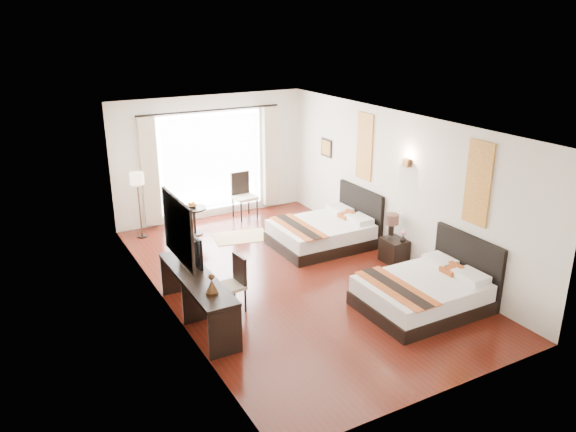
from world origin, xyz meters
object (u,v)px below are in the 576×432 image
vase (403,237)px  side_table (195,221)px  window_chair (244,204)px  television (184,248)px  fruit_bowl (192,206)px  bed_near (426,292)px  console_desk (198,299)px  floor_lamp (137,183)px  table_lamp (392,221)px  desk_chair (231,294)px  nightstand (394,251)px  bed_far (325,232)px

vase → side_table: 4.42m
window_chair → television: bearing=-40.1°
vase → fruit_bowl: bearing=130.3°
window_chair → bed_near: bearing=4.9°
bed_near → window_chair: (-0.74, 5.31, 0.04)m
console_desk → fruit_bowl: bearing=71.4°
bed_near → fruit_bowl: size_ratio=8.73×
floor_lamp → window_chair: 2.58m
table_lamp → window_chair: (-1.44, 3.52, -0.46)m
table_lamp → desk_chair: size_ratio=0.46×
desk_chair → floor_lamp: (-0.41, 3.80, 0.91)m
side_table → television: bearing=-112.1°
nightstand → window_chair: (-1.43, 3.66, 0.09)m
fruit_bowl → console_desk: bearing=-108.6°
bed_far → table_lamp: bearing=-59.3°
bed_far → television: bearing=-161.8°
table_lamp → desk_chair: table_lamp is taller
nightstand → floor_lamp: size_ratio=0.34×
bed_near → side_table: bed_near is taller
bed_far → console_desk: (-3.32, -1.63, 0.09)m
side_table → floor_lamp: bearing=159.2°
table_lamp → vase: bearing=-85.6°
floor_lamp → window_chair: (2.43, 0.08, -0.87)m
side_table → window_chair: window_chair is taller
nightstand → fruit_bowl: bearing=131.5°
desk_chair → floor_lamp: 3.93m
bed_far → window_chair: size_ratio=1.86×
bed_near → television: size_ratio=2.22×
vase → floor_lamp: floor_lamp is taller
bed_far → table_lamp: 1.49m
television → window_chair: 4.32m
bed_far → nightstand: (0.70, -1.35, -0.05)m
nightstand → television: 4.08m
floor_lamp → side_table: size_ratio=2.34×
bed_near → fruit_bowl: bed_near is taller
table_lamp → floor_lamp: floor_lamp is taller
fruit_bowl → side_table: bearing=-43.6°
console_desk → floor_lamp: size_ratio=1.56×
side_table → window_chair: bearing=18.9°
vase → desk_chair: bearing=-179.4°
nightstand → table_lamp: bearing=83.9°
television → desk_chair: television is taller
table_lamp → console_desk: bearing=-173.9°
desk_chair → window_chair: window_chair is taller
bed_near → bed_far: (-0.01, 2.99, 0.00)m
fruit_bowl → floor_lamp: bearing=159.9°
desk_chair → window_chair: bearing=-122.3°
vase → side_table: size_ratio=0.22×
bed_far → television: television is taller
side_table → fruit_bowl: size_ratio=2.73×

